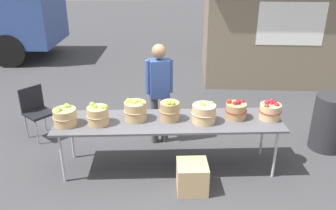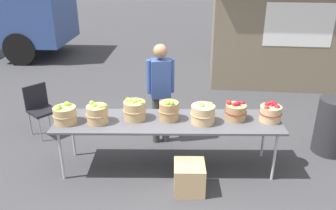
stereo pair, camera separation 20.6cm
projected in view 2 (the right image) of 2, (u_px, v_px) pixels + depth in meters
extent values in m
plane|color=#38383A|center=(168.00, 166.00, 5.04)|extent=(40.00, 40.00, 0.00)
cube|color=#4C4C51|center=(168.00, 121.00, 4.74)|extent=(3.10, 0.76, 0.03)
cylinder|color=#B2B2B7|center=(61.00, 156.00, 4.63)|extent=(0.04, 0.04, 0.72)
cylinder|color=#B2B2B7|center=(274.00, 157.00, 4.61)|extent=(0.04, 0.04, 0.72)
cylinder|color=#B2B2B7|center=(73.00, 134.00, 5.18)|extent=(0.04, 0.04, 0.72)
cylinder|color=#B2B2B7|center=(264.00, 135.00, 5.15)|extent=(0.04, 0.04, 0.72)
cylinder|color=tan|center=(65.00, 115.00, 4.63)|extent=(0.30, 0.30, 0.22)
torus|color=tan|center=(65.00, 114.00, 4.63)|extent=(0.32, 0.32, 0.01)
sphere|color=#7AA833|center=(59.00, 107.00, 4.63)|extent=(0.08, 0.08, 0.08)
sphere|color=#8CB738|center=(58.00, 110.00, 4.52)|extent=(0.08, 0.08, 0.08)
sphere|color=#8CB738|center=(67.00, 104.00, 4.65)|extent=(0.08, 0.08, 0.08)
sphere|color=#7AA833|center=(69.00, 105.00, 4.65)|extent=(0.07, 0.07, 0.07)
sphere|color=#7AA833|center=(59.00, 108.00, 4.55)|extent=(0.08, 0.08, 0.08)
cylinder|color=tan|center=(97.00, 114.00, 4.63)|extent=(0.28, 0.28, 0.24)
torus|color=tan|center=(97.00, 113.00, 4.63)|extent=(0.30, 0.30, 0.01)
sphere|color=#7AA833|center=(101.00, 108.00, 4.56)|extent=(0.07, 0.07, 0.07)
sphere|color=#8CB738|center=(92.00, 103.00, 4.66)|extent=(0.07, 0.07, 0.07)
sphere|color=#7AA833|center=(94.00, 106.00, 4.59)|extent=(0.08, 0.08, 0.08)
sphere|color=#9EC647|center=(105.00, 106.00, 4.57)|extent=(0.07, 0.07, 0.07)
cylinder|color=tan|center=(135.00, 110.00, 4.73)|extent=(0.30, 0.30, 0.26)
torus|color=tan|center=(135.00, 109.00, 4.73)|extent=(0.32, 0.32, 0.01)
sphere|color=#8CB738|center=(128.00, 100.00, 4.71)|extent=(0.07, 0.07, 0.07)
sphere|color=#9EC647|center=(139.00, 100.00, 4.71)|extent=(0.07, 0.07, 0.07)
sphere|color=#7AA833|center=(133.00, 103.00, 4.66)|extent=(0.08, 0.08, 0.08)
sphere|color=#9EC647|center=(135.00, 101.00, 4.68)|extent=(0.08, 0.08, 0.08)
sphere|color=#9EC647|center=(131.00, 100.00, 4.69)|extent=(0.07, 0.07, 0.07)
sphere|color=#7AA833|center=(134.00, 102.00, 4.68)|extent=(0.07, 0.07, 0.07)
sphere|color=#7AA833|center=(141.00, 104.00, 4.63)|extent=(0.07, 0.07, 0.07)
cylinder|color=#A87F51|center=(169.00, 111.00, 4.71)|extent=(0.26, 0.26, 0.26)
torus|color=#A87F51|center=(169.00, 110.00, 4.71)|extent=(0.28, 0.28, 0.01)
sphere|color=#8CB738|center=(169.00, 103.00, 4.67)|extent=(0.06, 0.06, 0.06)
sphere|color=#7AA833|center=(171.00, 103.00, 4.67)|extent=(0.07, 0.07, 0.07)
sphere|color=#7AA833|center=(167.00, 104.00, 4.60)|extent=(0.07, 0.07, 0.07)
sphere|color=#8CB738|center=(169.00, 102.00, 4.65)|extent=(0.08, 0.08, 0.08)
sphere|color=#7AA833|center=(172.00, 104.00, 4.58)|extent=(0.06, 0.06, 0.06)
cylinder|color=tan|center=(203.00, 114.00, 4.63)|extent=(0.32, 0.32, 0.25)
torus|color=tan|center=(203.00, 113.00, 4.63)|extent=(0.34, 0.34, 0.01)
sphere|color=#7AA833|center=(202.00, 106.00, 4.58)|extent=(0.07, 0.07, 0.07)
sphere|color=#8CB738|center=(201.00, 106.00, 4.63)|extent=(0.08, 0.08, 0.08)
sphere|color=#7AA833|center=(202.00, 106.00, 4.58)|extent=(0.07, 0.07, 0.07)
sphere|color=#9EC647|center=(210.00, 105.00, 4.64)|extent=(0.08, 0.08, 0.08)
cylinder|color=#A87F51|center=(236.00, 112.00, 4.73)|extent=(0.28, 0.28, 0.22)
torus|color=maroon|center=(236.00, 111.00, 4.73)|extent=(0.30, 0.30, 0.01)
sphere|color=#B22319|center=(229.00, 103.00, 4.71)|extent=(0.07, 0.07, 0.07)
sphere|color=maroon|center=(238.00, 104.00, 4.68)|extent=(0.08, 0.08, 0.08)
sphere|color=maroon|center=(235.00, 105.00, 4.67)|extent=(0.07, 0.07, 0.07)
sphere|color=maroon|center=(242.00, 104.00, 4.74)|extent=(0.08, 0.08, 0.08)
sphere|color=maroon|center=(236.00, 105.00, 4.69)|extent=(0.07, 0.07, 0.07)
cylinder|color=tan|center=(270.00, 113.00, 4.69)|extent=(0.29, 0.29, 0.21)
torus|color=maroon|center=(270.00, 113.00, 4.69)|extent=(0.31, 0.31, 0.01)
sphere|color=maroon|center=(271.00, 106.00, 4.67)|extent=(0.07, 0.07, 0.07)
sphere|color=maroon|center=(276.00, 107.00, 4.66)|extent=(0.07, 0.07, 0.07)
sphere|color=maroon|center=(277.00, 107.00, 4.62)|extent=(0.07, 0.07, 0.07)
sphere|color=maroon|center=(267.00, 105.00, 4.69)|extent=(0.08, 0.08, 0.08)
sphere|color=#B22319|center=(267.00, 108.00, 4.59)|extent=(0.07, 0.07, 0.07)
sphere|color=maroon|center=(274.00, 104.00, 4.70)|extent=(0.08, 0.08, 0.08)
sphere|color=maroon|center=(272.00, 103.00, 4.71)|extent=(0.08, 0.08, 0.08)
cylinder|color=#3F3F3F|center=(166.00, 119.00, 5.58)|extent=(0.12, 0.12, 0.80)
cylinder|color=#3F3F3F|center=(156.00, 120.00, 5.55)|extent=(0.12, 0.12, 0.80)
cube|color=#334C8C|center=(160.00, 78.00, 5.29)|extent=(0.33, 0.26, 0.60)
sphere|color=#936B4C|center=(160.00, 51.00, 5.11)|extent=(0.22, 0.22, 0.22)
cylinder|color=#334C8C|center=(172.00, 76.00, 5.30)|extent=(0.08, 0.08, 0.53)
cylinder|color=#334C8C|center=(149.00, 77.00, 5.25)|extent=(0.08, 0.08, 0.53)
cube|color=#334C8C|center=(36.00, 14.00, 10.05)|extent=(1.91, 2.19, 1.60)
cube|color=black|center=(63.00, 3.00, 9.87)|extent=(0.13, 1.76, 0.80)
cylinder|color=black|center=(47.00, 34.00, 11.25)|extent=(0.91, 0.33, 0.90)
cylinder|color=black|center=(21.00, 49.00, 9.51)|extent=(0.91, 0.33, 0.90)
cube|color=#726651|center=(276.00, 24.00, 8.31)|extent=(3.22, 2.68, 2.60)
cube|color=white|center=(299.00, 25.00, 7.13)|extent=(1.40, 0.18, 0.90)
cube|color=black|center=(43.00, 111.00, 5.76)|extent=(0.57, 0.57, 0.04)
cube|color=black|center=(35.00, 96.00, 5.79)|extent=(0.29, 0.31, 0.40)
cylinder|color=gray|center=(40.00, 130.00, 5.63)|extent=(0.02, 0.02, 0.42)
cylinder|color=gray|center=(59.00, 123.00, 5.86)|extent=(0.02, 0.02, 0.42)
cylinder|color=gray|center=(30.00, 123.00, 5.85)|extent=(0.02, 0.02, 0.42)
cylinder|color=gray|center=(49.00, 117.00, 6.07)|extent=(0.02, 0.02, 0.42)
cylinder|color=#262628|center=(333.00, 126.00, 5.26)|extent=(0.53, 0.53, 0.88)
cube|color=tan|center=(189.00, 177.00, 4.46)|extent=(0.39, 0.39, 0.39)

